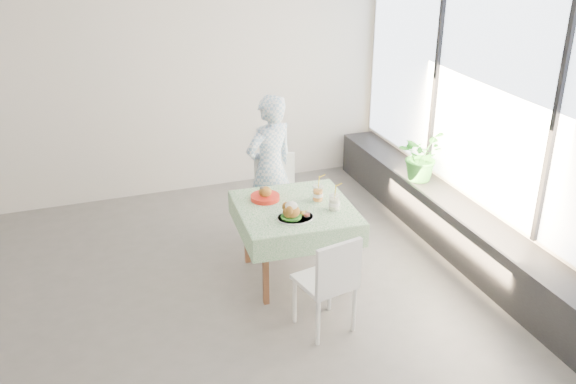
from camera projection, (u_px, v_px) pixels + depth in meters
name	position (u px, v px, depth m)	size (l,w,h in m)	color
floor	(189.00, 302.00, 5.80)	(6.00, 6.00, 0.00)	#5B5856
wall_back	(137.00, 83.00, 7.36)	(6.00, 0.02, 2.80)	silver
wall_front	(278.00, 337.00, 3.08)	(6.00, 0.02, 2.80)	silver
wall_right	(489.00, 119.00, 6.14)	(0.02, 5.00, 2.80)	silver
window_pane	(490.00, 94.00, 6.03)	(0.01, 4.80, 2.18)	#D1E0F9
window_ledge	(458.00, 229.00, 6.56)	(0.40, 4.80, 0.50)	black
cafe_table	(295.00, 233.00, 6.02)	(1.11, 1.11, 0.74)	brown
chair_far	(275.00, 214.00, 6.79)	(0.53, 0.53, 0.91)	white
chair_near	(325.00, 300.00, 5.35)	(0.49, 0.49, 0.89)	white
diner	(270.00, 169.00, 6.60)	(0.58, 0.38, 1.58)	#81AACF
main_dish	(293.00, 213.00, 5.64)	(0.33, 0.33, 0.17)	white
juice_cup_orange	(318.00, 194.00, 5.99)	(0.10, 0.10, 0.29)	white
juice_cup_lemonade	(334.00, 203.00, 5.82)	(0.10, 0.10, 0.29)	white
second_dish	(265.00, 196.00, 6.03)	(0.28, 0.28, 0.13)	red
potted_plant	(421.00, 155.00, 6.98)	(0.50, 0.44, 0.56)	#34852C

